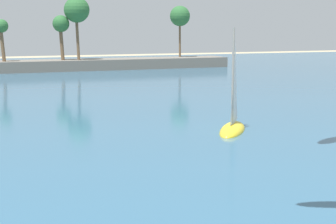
# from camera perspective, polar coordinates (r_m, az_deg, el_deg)

# --- Properties ---
(sailboat_mid_bay) EXTENTS (4.29, 4.96, 7.36)m
(sailboat_mid_bay) POSITION_cam_1_polar(r_m,az_deg,el_deg) (34.59, 7.21, -0.99)
(sailboat_mid_bay) COLOR yellow
(sailboat_mid_bay) RESTS_ON sea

